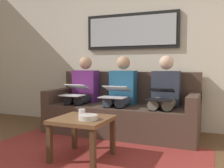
# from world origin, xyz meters

# --- Properties ---
(wall_rear) EXTENTS (6.00, 0.12, 2.60)m
(wall_rear) POSITION_xyz_m (0.00, -2.60, 1.30)
(wall_rear) COLOR beige
(wall_rear) RESTS_ON ground_plane
(area_rug) EXTENTS (2.60, 1.80, 0.01)m
(area_rug) POSITION_xyz_m (0.00, -0.85, 0.00)
(area_rug) COLOR maroon
(area_rug) RESTS_ON ground_plane
(couch) EXTENTS (2.20, 0.90, 0.90)m
(couch) POSITION_xyz_m (0.00, -2.12, 0.31)
(couch) COLOR #4C382D
(couch) RESTS_ON ground_plane
(framed_mirror) EXTENTS (1.53, 0.05, 0.57)m
(framed_mirror) POSITION_xyz_m (0.00, -2.51, 1.55)
(framed_mirror) COLOR black
(coffee_table) EXTENTS (0.57, 0.57, 0.44)m
(coffee_table) POSITION_xyz_m (0.01, -0.90, 0.37)
(coffee_table) COLOR brown
(coffee_table) RESTS_ON ground_plane
(cup) EXTENTS (0.07, 0.07, 0.09)m
(cup) POSITION_xyz_m (0.02, -0.91, 0.49)
(cup) COLOR silver
(cup) RESTS_ON coffee_table
(bowl) EXTENTS (0.20, 0.20, 0.05)m
(bowl) POSITION_xyz_m (-0.09, -0.83, 0.47)
(bowl) COLOR beige
(bowl) RESTS_ON coffee_table
(person_left) EXTENTS (0.38, 0.58, 1.14)m
(person_left) POSITION_xyz_m (-0.64, -2.05, 0.61)
(person_left) COLOR #2D3342
(person_left) RESTS_ON couch
(laptop_black) EXTENTS (0.31, 0.36, 0.15)m
(laptop_black) POSITION_xyz_m (-0.64, -1.81, 0.63)
(laptop_black) COLOR black
(person_middle) EXTENTS (0.38, 0.58, 1.14)m
(person_middle) POSITION_xyz_m (0.00, -2.05, 0.61)
(person_middle) COLOR #235B84
(person_middle) RESTS_ON couch
(laptop_silver) EXTENTS (0.36, 0.36, 0.16)m
(laptop_silver) POSITION_xyz_m (0.00, -1.81, 0.63)
(laptop_silver) COLOR silver
(person_right) EXTENTS (0.38, 0.58, 1.14)m
(person_right) POSITION_xyz_m (0.64, -2.05, 0.61)
(person_right) COLOR #66236B
(person_right) RESTS_ON couch
(laptop_white) EXTENTS (0.33, 0.38, 0.16)m
(laptop_white) POSITION_xyz_m (0.64, -1.81, 0.63)
(laptop_white) COLOR white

